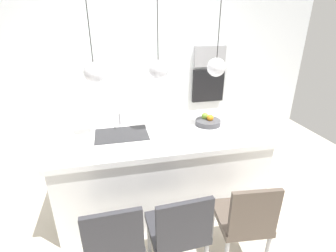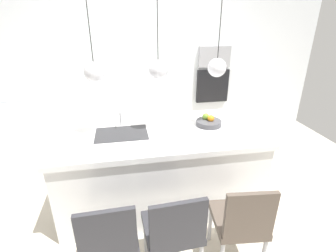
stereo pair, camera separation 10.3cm
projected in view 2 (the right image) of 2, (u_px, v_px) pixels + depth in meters
The scene contains 14 objects.
floor at pixel (160, 197), 3.17m from camera, with size 6.60×6.60×0.00m, color beige.
back_wall at pixel (143, 68), 4.14m from camera, with size 6.00×0.10×2.60m, color white.
kitchen_island at pixel (160, 166), 2.99m from camera, with size 2.25×1.11×0.92m.
sink_basin at pixel (122, 134), 2.74m from camera, with size 0.56×0.40×0.02m, color #2D2D30.
faucet at pixel (120, 114), 2.87m from camera, with size 0.02×0.17×0.22m.
fruit_bowl at pixel (209, 122), 2.93m from camera, with size 0.29×0.29×0.13m.
microwave at pixel (214, 56), 4.21m from camera, with size 0.54×0.08×0.34m, color #9E9EA3.
oven at pixel (212, 86), 4.41m from camera, with size 0.56×0.08×0.56m, color black.
chair_near at pixel (109, 239), 1.96m from camera, with size 0.45×0.44×0.88m.
chair_middle at pixel (174, 229), 2.05m from camera, with size 0.48×0.46×0.88m.
chair_far at pixel (241, 220), 2.15m from camera, with size 0.47×0.51×0.89m.
pendant_light_left at pixel (94, 72), 2.43m from camera, with size 0.20×0.20×0.80m.
pendant_light_center at pixel (158, 70), 2.54m from camera, with size 0.20×0.20×0.80m.
pendant_light_right at pixel (217, 67), 2.64m from camera, with size 0.20×0.20×0.80m.
Camera 2 is at (-0.37, -2.53, 2.08)m, focal length 27.09 mm.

